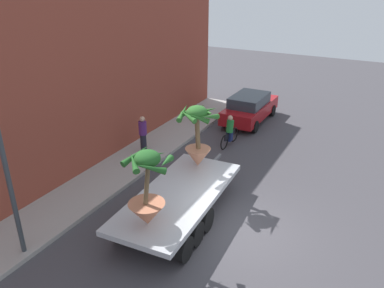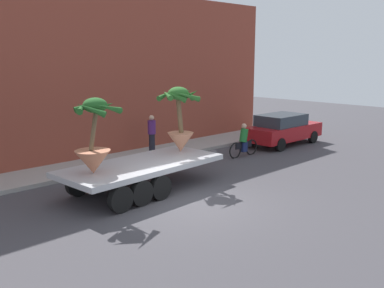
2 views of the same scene
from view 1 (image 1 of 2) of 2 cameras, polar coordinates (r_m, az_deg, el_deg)
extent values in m
plane|color=#423F44|center=(12.96, 7.53, -12.61)|extent=(60.00, 60.00, 0.00)
cube|color=#A39E99|center=(15.67, -13.79, -5.79)|extent=(24.00, 2.20, 0.15)
cube|color=brown|center=(15.46, -19.88, 7.48)|extent=(24.00, 1.20, 7.30)
cube|color=#B7BABF|center=(12.95, -2.00, -7.64)|extent=(5.76, 2.69, 0.18)
cylinder|color=black|center=(12.47, -10.54, -12.23)|extent=(0.81, 0.26, 0.80)
cylinder|color=black|center=(11.52, -1.06, -15.26)|extent=(0.81, 0.26, 0.80)
cylinder|color=black|center=(12.98, -8.52, -10.42)|extent=(0.81, 0.26, 0.80)
cylinder|color=black|center=(12.07, 0.64, -13.11)|extent=(0.81, 0.26, 0.80)
cylinder|color=black|center=(13.53, -6.68, -8.75)|extent=(0.81, 0.26, 0.80)
cylinder|color=black|center=(12.66, 2.16, -11.15)|extent=(0.81, 0.26, 0.80)
cube|color=slate|center=(15.68, 3.55, -2.31)|extent=(1.00, 0.15, 0.10)
cone|color=#C17251|center=(11.35, -6.65, -10.20)|extent=(1.07, 1.07, 0.71)
cylinder|color=brown|center=(10.86, -6.67, -5.50)|extent=(0.39, 0.13, 1.35)
ellipsoid|color=#235B23|center=(10.61, -6.60, -2.15)|extent=(0.73, 0.73, 0.46)
cone|color=#235B23|center=(10.95, -5.78, -1.62)|extent=(0.34, 0.81, 0.43)
cone|color=#235B23|center=(10.97, -8.32, -1.61)|extent=(1.03, 0.44, 0.44)
cone|color=#235B23|center=(10.57, -8.62, -2.69)|extent=(0.69, 0.72, 0.40)
cone|color=#235B23|center=(10.25, -6.21, -3.55)|extent=(0.75, 0.78, 0.49)
cone|color=#235B23|center=(10.50, -3.84, -2.64)|extent=(1.08, 0.52, 0.46)
cone|color=tan|center=(14.49, 0.88, -1.95)|extent=(0.97, 0.97, 0.71)
cylinder|color=brown|center=(14.01, 0.81, 1.96)|extent=(0.34, 0.18, 1.47)
ellipsoid|color=#2D6B28|center=(13.71, 0.73, 4.71)|extent=(0.76, 0.76, 0.48)
cone|color=#2D6B28|center=(14.13, 1.99, 4.98)|extent=(0.36, 1.06, 0.56)
cone|color=#2D6B28|center=(14.16, 0.19, 5.08)|extent=(0.81, 0.84, 0.49)
cone|color=#2D6B28|center=(13.86, -1.34, 4.70)|extent=(1.07, 0.42, 0.46)
cone|color=#2D6B28|center=(13.47, -0.67, 4.18)|extent=(0.53, 0.87, 0.37)
cone|color=#2D6B28|center=(13.37, 0.95, 3.85)|extent=(0.62, 0.77, 0.48)
cone|color=#2D6B28|center=(13.45, 2.62, 4.05)|extent=(1.10, 0.33, 0.48)
cone|color=#2D6B28|center=(13.81, 2.58, 4.55)|extent=(0.85, 0.72, 0.48)
torus|color=black|center=(19.19, 6.27, 1.40)|extent=(0.74, 0.10, 0.74)
torus|color=black|center=(18.27, 4.80, 0.26)|extent=(0.74, 0.10, 0.74)
cube|color=black|center=(18.66, 5.58, 1.35)|extent=(1.04, 0.11, 0.28)
cylinder|color=#1E702D|center=(18.49, 5.63, 2.64)|extent=(0.46, 0.36, 0.65)
sphere|color=tan|center=(18.34, 5.68, 3.86)|extent=(0.24, 0.24, 0.24)
cube|color=navy|center=(18.69, 5.57, 1.13)|extent=(0.29, 0.25, 0.44)
cube|color=maroon|center=(21.81, 8.57, 5.03)|extent=(4.51, 1.85, 0.70)
cube|color=#2D3842|center=(21.41, 8.45, 6.46)|extent=(2.48, 1.65, 0.56)
cylinder|color=black|center=(23.50, 7.83, 5.58)|extent=(0.64, 0.20, 0.64)
cylinder|color=black|center=(22.99, 11.81, 4.86)|extent=(0.64, 0.20, 0.64)
cylinder|color=black|center=(20.95, 4.89, 3.39)|extent=(0.64, 0.20, 0.64)
cylinder|color=black|center=(20.37, 9.29, 2.54)|extent=(0.64, 0.20, 0.64)
cylinder|color=black|center=(17.69, -7.19, 0.15)|extent=(0.28, 0.28, 0.85)
cylinder|color=#51236B|center=(17.41, -7.31, 2.36)|extent=(0.36, 0.36, 0.62)
sphere|color=tan|center=(17.25, -7.39, 3.69)|extent=(0.24, 0.24, 0.24)
cylinder|color=#383D42|center=(11.68, -25.36, -5.45)|extent=(0.14, 0.14, 4.50)
camera|label=2|loc=(6.58, 94.42, -34.58)|focal=40.62mm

